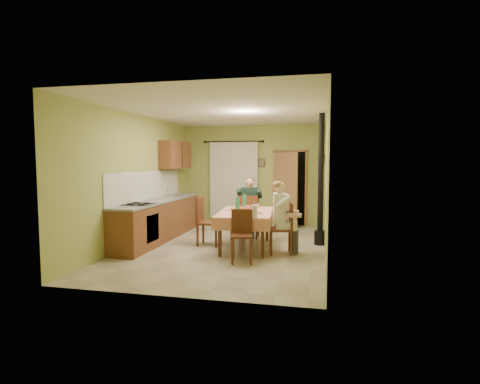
% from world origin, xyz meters
% --- Properties ---
extents(floor, '(4.00, 6.00, 0.01)m').
position_xyz_m(floor, '(0.00, 0.00, 0.00)').
color(floor, tan).
rests_on(floor, ground).
extents(room_shell, '(4.04, 6.04, 2.82)m').
position_xyz_m(room_shell, '(0.00, 0.00, 1.82)').
color(room_shell, '#A4AC58').
rests_on(room_shell, ground).
extents(kitchen_run, '(0.64, 3.64, 1.56)m').
position_xyz_m(kitchen_run, '(-1.71, 0.40, 0.48)').
color(kitchen_run, brown).
rests_on(kitchen_run, ground).
extents(upper_cabinets, '(0.35, 1.40, 0.70)m').
position_xyz_m(upper_cabinets, '(-1.82, 1.70, 1.95)').
color(upper_cabinets, brown).
rests_on(upper_cabinets, room_shell).
extents(curtain, '(1.70, 0.07, 2.22)m').
position_xyz_m(curtain, '(-0.55, 2.90, 1.26)').
color(curtain, black).
rests_on(curtain, ground).
extents(doorway, '(0.96, 0.55, 2.15)m').
position_xyz_m(doorway, '(1.01, 2.85, 1.05)').
color(doorway, black).
rests_on(doorway, ground).
extents(dining_table, '(1.24, 1.89, 0.76)m').
position_xyz_m(dining_table, '(0.40, -0.04, 0.38)').
color(dining_table, '#E6937A').
rests_on(dining_table, ground).
extents(tableware, '(0.88, 1.57, 0.33)m').
position_xyz_m(tableware, '(0.42, -0.14, 0.83)').
color(tableware, white).
rests_on(tableware, dining_table).
extents(chair_far, '(0.46, 0.46, 1.01)m').
position_xyz_m(chair_far, '(0.27, 1.03, 0.29)').
color(chair_far, '#532816').
rests_on(chair_far, ground).
extents(chair_near, '(0.45, 0.45, 0.93)m').
position_xyz_m(chair_near, '(0.55, -1.14, 0.29)').
color(chair_near, '#532816').
rests_on(chair_near, ground).
extents(chair_right, '(0.50, 0.50, 0.99)m').
position_xyz_m(chair_right, '(1.17, -0.37, 0.29)').
color(chair_right, '#532816').
rests_on(chair_right, ground).
extents(chair_left, '(0.47, 0.47, 1.03)m').
position_xyz_m(chair_left, '(-0.43, 0.07, 0.29)').
color(chair_left, '#532816').
rests_on(chair_left, ground).
extents(man_far, '(0.59, 0.47, 1.39)m').
position_xyz_m(man_far, '(0.27, 1.05, 0.88)').
color(man_far, '#192D23').
rests_on(man_far, chair_far).
extents(man_right, '(0.52, 0.62, 1.39)m').
position_xyz_m(man_right, '(1.16, -0.37, 0.88)').
color(man_right, silver).
rests_on(man_right, chair_right).
extents(stove_flue, '(0.24, 0.24, 2.80)m').
position_xyz_m(stove_flue, '(1.90, 0.60, 1.02)').
color(stove_flue, black).
rests_on(stove_flue, ground).
extents(picture_back, '(0.19, 0.03, 0.23)m').
position_xyz_m(picture_back, '(0.25, 2.97, 1.75)').
color(picture_back, black).
rests_on(picture_back, room_shell).
extents(picture_right, '(0.03, 0.31, 0.21)m').
position_xyz_m(picture_right, '(1.97, 1.20, 1.85)').
color(picture_right, brown).
rests_on(picture_right, room_shell).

